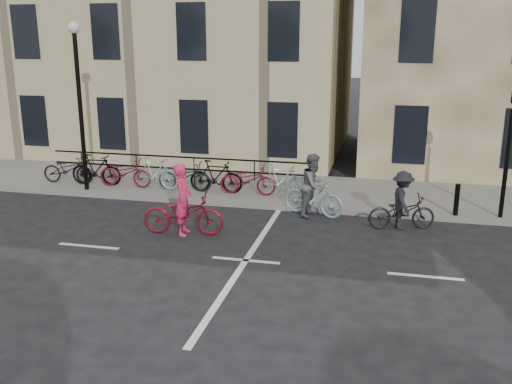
% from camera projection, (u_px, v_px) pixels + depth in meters
% --- Properties ---
extents(ground, '(120.00, 120.00, 0.00)m').
position_uv_depth(ground, '(246.00, 260.00, 13.17)').
color(ground, black).
rests_on(ground, ground).
extents(sidewalk, '(46.00, 4.00, 0.15)m').
position_uv_depth(sidewalk, '(176.00, 184.00, 19.66)').
color(sidewalk, slate).
rests_on(sidewalk, ground).
extents(building_west, '(20.00, 10.00, 10.00)m').
position_uv_depth(building_west, '(124.00, 32.00, 25.99)').
color(building_west, '#C6B086').
rests_on(building_west, sidewalk).
extents(traffic_light, '(0.18, 0.30, 3.90)m').
position_uv_depth(traffic_light, '(510.00, 135.00, 15.22)').
color(traffic_light, black).
rests_on(traffic_light, sidewalk).
extents(lamp_post, '(0.36, 0.36, 5.28)m').
position_uv_depth(lamp_post, '(79.00, 86.00, 17.81)').
color(lamp_post, black).
rests_on(lamp_post, sidewalk).
extents(bollard_east, '(0.14, 0.14, 0.90)m').
position_uv_depth(bollard_east, '(457.00, 200.00, 15.89)').
color(bollard_east, black).
rests_on(bollard_east, sidewalk).
extents(parked_bikes, '(9.35, 1.23, 1.05)m').
position_uv_depth(parked_bikes, '(169.00, 174.00, 18.58)').
color(parked_bikes, black).
rests_on(parked_bikes, sidewalk).
extents(cyclist_pink, '(2.18, 0.97, 1.88)m').
position_uv_depth(cyclist_pink, '(183.00, 210.00, 14.76)').
color(cyclist_pink, maroon).
rests_on(cyclist_pink, ground).
extents(cyclist_grey, '(1.95, 1.14, 1.82)m').
position_uv_depth(cyclist_grey, '(313.00, 191.00, 16.27)').
color(cyclist_grey, '#8AA9B4').
rests_on(cyclist_grey, ground).
extents(cyclist_dark, '(1.87, 1.13, 1.58)m').
position_uv_depth(cyclist_dark, '(402.00, 206.00, 15.19)').
color(cyclist_dark, black).
rests_on(cyclist_dark, ground).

